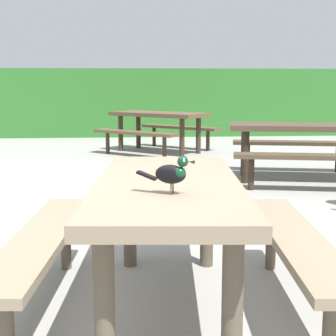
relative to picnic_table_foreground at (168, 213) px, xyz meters
The scene contains 6 objects.
ground_plane 0.67m from the picnic_table_foreground, 165.53° to the right, with size 60.00×60.00×0.00m, color gray.
hedge_wall 10.32m from the picnic_table_foreground, 92.05° to the left, with size 28.00×1.86×1.62m, color #2D6B28.
picnic_table_foreground is the anchor object (origin of this frame).
bird_grackle 0.46m from the picnic_table_foreground, 91.34° to the right, with size 0.27×0.15×0.18m.
picnic_table_mid_left 4.24m from the picnic_table_foreground, 61.63° to the left, with size 2.01×1.99×0.74m.
picnic_table_mid_right 6.70m from the picnic_table_foreground, 86.92° to the left, with size 2.39×2.39×0.74m.
Camera 1 is at (0.16, -2.58, 1.25)m, focal length 54.21 mm.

